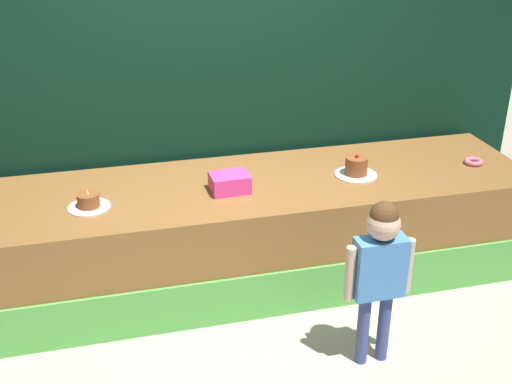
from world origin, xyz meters
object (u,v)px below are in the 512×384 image
at_px(child_figure, 380,262).
at_px(cake_center, 89,202).
at_px(pink_box, 230,183).
at_px(donut, 473,162).
at_px(cake_right, 356,168).

height_order(child_figure, cake_center, child_figure).
bearing_deg(pink_box, child_figure, -56.52).
height_order(pink_box, cake_center, cake_center).
bearing_deg(child_figure, donut, 40.31).
bearing_deg(pink_box, cake_right, 2.26).
height_order(child_figure, donut, child_figure).
bearing_deg(child_figure, pink_box, 123.48).
xyz_separation_m(child_figure, pink_box, (-0.66, 0.99, 0.13)).
bearing_deg(cake_right, cake_center, -178.07).
xyz_separation_m(child_figure, cake_center, (-1.58, 0.97, 0.11)).
xyz_separation_m(donut, cake_right, (-0.92, 0.02, 0.04)).
relative_size(child_figure, cake_right, 3.55).
distance_m(child_figure, cake_center, 1.86).
bearing_deg(child_figure, cake_center, 148.53).
relative_size(child_figure, pink_box, 4.21).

